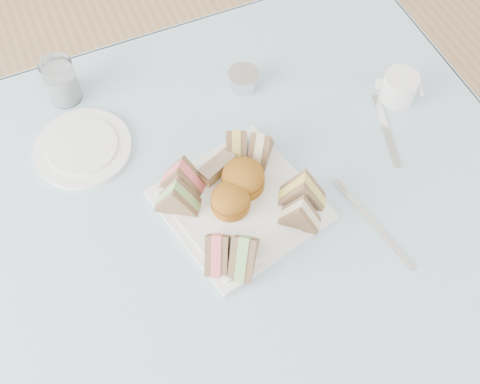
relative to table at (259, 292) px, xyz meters
name	(u,v)px	position (x,y,z in m)	size (l,w,h in m)	color
floor	(255,340)	(0.00, 0.00, -0.37)	(4.00, 4.00, 0.00)	#9E7751
table	(259,292)	(0.00, 0.00, 0.00)	(0.90, 0.90, 0.74)	brown
tablecloth	(264,214)	(0.00, 0.00, 0.37)	(1.02, 1.02, 0.01)	silver
serving_plate	(240,205)	(-0.03, 0.03, 0.38)	(0.25, 0.25, 0.01)	white
sandwich_fl_a	(217,246)	(-0.11, -0.05, 0.42)	(0.08, 0.04, 0.07)	#7E5E48
sandwich_fl_b	(244,249)	(-0.07, -0.07, 0.43)	(0.09, 0.04, 0.08)	#7E5E48
sandwich_fr_a	(303,189)	(0.07, -0.01, 0.43)	(0.09, 0.04, 0.08)	#7E5E48
sandwich_fr_b	(300,212)	(0.05, -0.05, 0.42)	(0.07, 0.03, 0.07)	#7E5E48
sandwich_bl_a	(177,196)	(-0.14, 0.07, 0.42)	(0.08, 0.04, 0.07)	#7E5E48
sandwich_bl_b	(182,174)	(-0.11, 0.11, 0.42)	(0.08, 0.04, 0.07)	#7E5E48
sandwich_br_a	(261,145)	(0.04, 0.11, 0.42)	(0.08, 0.04, 0.07)	#7E5E48
sandwich_br_b	(236,142)	(0.00, 0.13, 0.42)	(0.08, 0.04, 0.07)	#7E5E48
scone_left	(230,200)	(-0.05, 0.03, 0.41)	(0.07, 0.07, 0.05)	#995C14
scone_right	(243,177)	(-0.01, 0.06, 0.41)	(0.08, 0.08, 0.05)	#995C14
pastry_slice	(217,168)	(-0.05, 0.11, 0.40)	(0.07, 0.03, 0.03)	tan
side_plate	(83,148)	(-0.26, 0.27, 0.38)	(0.19, 0.19, 0.01)	white
water_glass	(61,81)	(-0.26, 0.41, 0.42)	(0.06, 0.06, 0.09)	white
tea_strainer	(244,81)	(0.09, 0.29, 0.39)	(0.06, 0.06, 0.04)	silver
knife	(386,130)	(0.30, 0.07, 0.38)	(0.01, 0.18, 0.00)	silver
fork	(379,230)	(0.17, -0.11, 0.38)	(0.01, 0.18, 0.00)	silver
creamer_jug	(399,88)	(0.36, 0.14, 0.41)	(0.07, 0.07, 0.06)	white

